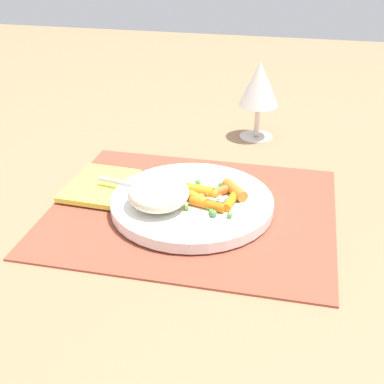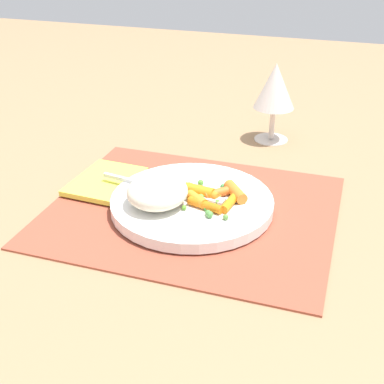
% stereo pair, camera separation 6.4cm
% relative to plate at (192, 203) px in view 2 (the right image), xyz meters
% --- Properties ---
extents(ground_plane, '(2.40, 2.40, 0.00)m').
position_rel_plate_xyz_m(ground_plane, '(0.00, 0.00, -0.01)').
color(ground_plane, '#997551').
extents(placemat, '(0.41, 0.34, 0.01)m').
position_rel_plate_xyz_m(placemat, '(0.00, 0.00, -0.01)').
color(placemat, '#9E4733').
rests_on(placemat, ground_plane).
extents(plate, '(0.24, 0.24, 0.02)m').
position_rel_plate_xyz_m(plate, '(0.00, 0.00, 0.00)').
color(plate, white).
rests_on(plate, placemat).
extents(rice_mound, '(0.09, 0.09, 0.04)m').
position_rel_plate_xyz_m(rice_mound, '(-0.04, -0.03, 0.03)').
color(rice_mound, beige).
rests_on(rice_mound, plate).
extents(carrot_portion, '(0.10, 0.08, 0.02)m').
position_rel_plate_xyz_m(carrot_portion, '(0.03, 0.00, 0.02)').
color(carrot_portion, orange).
rests_on(carrot_portion, plate).
extents(pea_scatter, '(0.07, 0.09, 0.01)m').
position_rel_plate_xyz_m(pea_scatter, '(0.03, 0.00, 0.01)').
color(pea_scatter, '#428C46').
rests_on(pea_scatter, plate).
extents(fork, '(0.20, 0.04, 0.01)m').
position_rel_plate_xyz_m(fork, '(-0.03, 0.00, 0.01)').
color(fork, silver).
rests_on(fork, plate).
extents(wine_glass, '(0.08, 0.08, 0.15)m').
position_rel_plate_xyz_m(wine_glass, '(0.06, 0.30, 0.09)').
color(wine_glass, silver).
rests_on(wine_glass, ground_plane).
extents(napkin, '(0.10, 0.13, 0.01)m').
position_rel_plate_xyz_m(napkin, '(-0.15, 0.03, -0.00)').
color(napkin, '#EAE54C').
rests_on(napkin, placemat).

